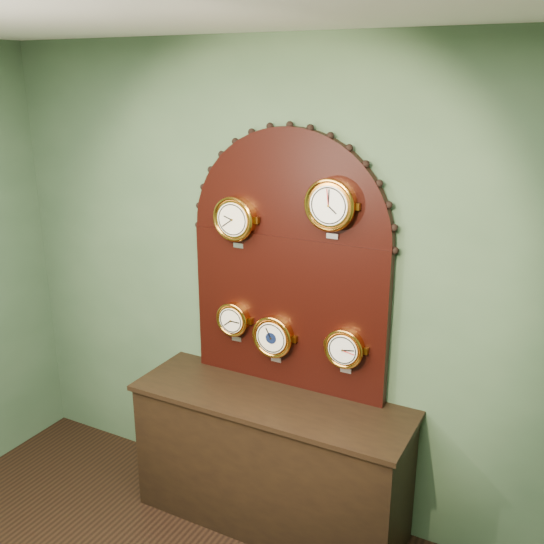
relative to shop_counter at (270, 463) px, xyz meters
The scene contains 8 objects.
wall_back 1.04m from the shop_counter, 90.00° to the left, with size 4.00×4.00×0.00m, color #415D3F.
shop_counter is the anchor object (origin of this frame).
display_board 1.25m from the shop_counter, 90.00° to the left, with size 1.26×0.06×1.53m.
roman_clock 1.45m from the shop_counter, 153.60° to the left, with size 0.26×0.08×0.31m.
arabic_clock 1.58m from the shop_counter, 29.13° to the left, with size 0.28×0.08×0.33m.
hygrometer 0.88m from the shop_counter, 155.06° to the left, with size 0.21×0.08×0.26m.
barometer 0.76m from the shop_counter, 111.67° to the left, with size 0.25×0.08×0.30m.
tide_clock 0.87m from the shop_counter, 22.01° to the left, with size 0.23×0.08×0.28m.
Camera 1 is at (1.47, -0.53, 2.59)m, focal length 40.81 mm.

